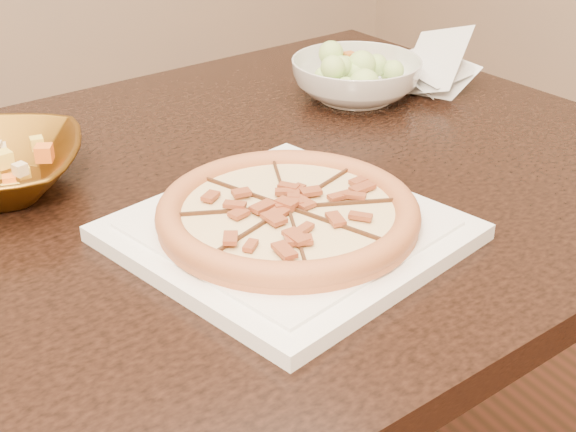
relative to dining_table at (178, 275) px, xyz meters
name	(u,v)px	position (x,y,z in m)	size (l,w,h in m)	color
dining_table	(178,275)	(0.00, 0.00, 0.00)	(1.46, 1.04, 0.75)	black
plate	(288,232)	(0.07, -0.15, 0.12)	(0.39, 0.39, 0.02)	white
pizza	(288,213)	(0.07, -0.15, 0.14)	(0.29, 0.29, 0.03)	#CF723E
salad_bowl	(356,79)	(0.39, 0.18, 0.14)	(0.20, 0.20, 0.06)	silver
salad	(356,48)	(0.39, 0.18, 0.19)	(0.09, 0.10, 0.04)	#B7DF7C
cling_film	(428,72)	(0.53, 0.17, 0.13)	(0.14, 0.11, 0.05)	white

